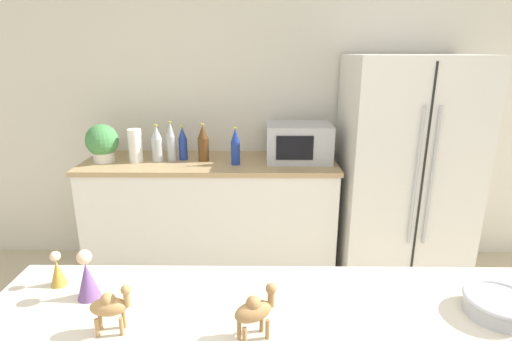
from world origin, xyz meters
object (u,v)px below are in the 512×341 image
(back_bottle_3, at_px, (235,147))
(wise_man_figurine_crimson, at_px, (87,278))
(back_bottle_2, at_px, (171,142))
(camel_figurine_second, at_px, (110,306))
(microwave, at_px, (298,142))
(back_bottle_1, at_px, (183,143))
(refrigerator, at_px, (403,173))
(wise_man_figurine_purple, at_px, (57,271))
(back_bottle_0, at_px, (203,143))
(fruit_bowl, at_px, (499,304))
(camel_figurine, at_px, (255,310))
(potted_plant, at_px, (102,142))
(back_bottle_4, at_px, (157,144))
(paper_towel_roll, at_px, (135,146))

(back_bottle_3, bearing_deg, wise_man_figurine_crimson, -101.93)
(back_bottle_2, relative_size, camel_figurine_second, 2.03)
(microwave, bearing_deg, back_bottle_2, -179.48)
(microwave, bearing_deg, camel_figurine_second, -109.26)
(camel_figurine_second, bearing_deg, back_bottle_2, 97.46)
(back_bottle_1, height_order, wise_man_figurine_crimson, back_bottle_1)
(refrigerator, bearing_deg, wise_man_figurine_purple, -135.99)
(back_bottle_3, relative_size, wise_man_figurine_crimson, 1.65)
(refrigerator, relative_size, back_bottle_0, 6.03)
(fruit_bowl, xyz_separation_m, camel_figurine_second, (-1.12, -0.09, 0.05))
(back_bottle_1, xyz_separation_m, camel_figurine, (0.58, -2.04, 0.02))
(fruit_bowl, bearing_deg, camel_figurine, -171.32)
(potted_plant, distance_m, back_bottle_0, 0.75)
(back_bottle_0, xyz_separation_m, back_bottle_4, (-0.34, -0.02, -0.00))
(refrigerator, bearing_deg, potted_plant, 179.35)
(back_bottle_3, relative_size, fruit_bowl, 1.35)
(refrigerator, xyz_separation_m, camel_figurine, (-1.08, -1.94, 0.22))
(paper_towel_roll, relative_size, back_bottle_2, 0.83)
(back_bottle_4, bearing_deg, back_bottle_0, 3.31)
(back_bottle_0, height_order, back_bottle_4, back_bottle_0)
(wise_man_figurine_crimson, xyz_separation_m, wise_man_figurine_purple, (-0.13, 0.07, -0.02))
(microwave, height_order, fruit_bowl, microwave)
(potted_plant, relative_size, back_bottle_4, 1.02)
(paper_towel_roll, bearing_deg, back_bottle_2, 11.06)
(back_bottle_3, bearing_deg, refrigerator, 1.35)
(microwave, bearing_deg, fruit_bowl, -77.53)
(microwave, height_order, camel_figurine_second, microwave)
(camel_figurine_second, bearing_deg, back_bottle_3, 83.02)
(back_bottle_1, xyz_separation_m, back_bottle_2, (-0.08, -0.03, 0.02))
(paper_towel_roll, xyz_separation_m, wise_man_figurine_crimson, (0.38, -1.78, 0.00))
(refrigerator, xyz_separation_m, paper_towel_roll, (-2.00, 0.03, 0.20))
(back_bottle_3, bearing_deg, fruit_bowl, -63.59)
(potted_plant, distance_m, back_bottle_4, 0.40)
(wise_man_figurine_purple, bearing_deg, microwave, 61.45)
(microwave, relative_size, back_bottle_0, 1.70)
(microwave, distance_m, back_bottle_3, 0.48)
(wise_man_figurine_crimson, bearing_deg, microwave, 65.67)
(camel_figurine, height_order, wise_man_figurine_crimson, wise_man_figurine_crimson)
(potted_plant, relative_size, camel_figurine_second, 1.94)
(microwave, bearing_deg, back_bottle_3, -165.94)
(wise_man_figurine_purple, bearing_deg, back_bottle_0, 81.97)
(back_bottle_1, bearing_deg, wise_man_figurine_purple, -92.77)
(back_bottle_0, distance_m, camel_figurine, 2.05)
(refrigerator, xyz_separation_m, camel_figurine_second, (-1.48, -1.92, 0.21))
(camel_figurine, xyz_separation_m, wise_man_figurine_purple, (-0.66, 0.25, -0.04))
(refrigerator, relative_size, paper_towel_roll, 6.85)
(back_bottle_1, relative_size, back_bottle_2, 0.87)
(potted_plant, bearing_deg, back_bottle_0, 3.33)
(back_bottle_1, xyz_separation_m, fruit_bowl, (1.30, -1.93, -0.04))
(refrigerator, bearing_deg, back_bottle_2, 177.39)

